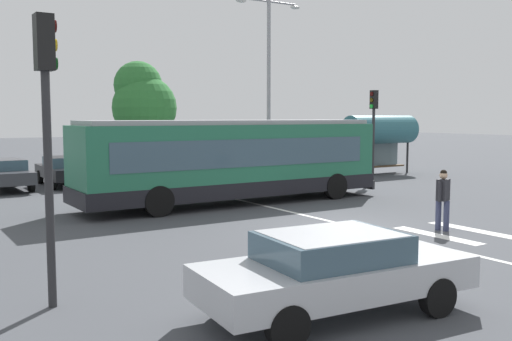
{
  "coord_description": "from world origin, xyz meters",
  "views": [
    {
      "loc": [
        -11.06,
        -12.63,
        3.18
      ],
      "look_at": [
        -0.15,
        4.32,
        1.3
      ],
      "focal_mm": 40.47,
      "sensor_mm": 36.0,
      "label": 1
    }
  ],
  "objects_px": {
    "parked_car_silver": "(123,166)",
    "parked_car_champagne": "(221,162)",
    "parked_car_black": "(65,169)",
    "traffic_light_far_corner": "(374,120)",
    "bus_stop_shelter": "(380,131)",
    "background_tree_right": "(143,101)",
    "parked_car_teal": "(265,160)",
    "foreground_sedan": "(334,268)",
    "parked_car_charcoal": "(3,173)",
    "twin_arm_street_lamp": "(269,69)",
    "city_transit_bus": "(233,160)",
    "traffic_light_near_corner": "(47,114)",
    "parked_car_white": "(178,164)",
    "pedestrian_crossing_street": "(443,196)"
  },
  "relations": [
    {
      "from": "parked_car_silver",
      "to": "parked_car_champagne",
      "type": "bearing_deg",
      "value": -4.7
    },
    {
      "from": "parked_car_black",
      "to": "traffic_light_far_corner",
      "type": "bearing_deg",
      "value": -26.09
    },
    {
      "from": "parked_car_silver",
      "to": "bus_stop_shelter",
      "type": "xyz_separation_m",
      "value": [
        13.07,
        -4.35,
        1.65
      ]
    },
    {
      "from": "parked_car_champagne",
      "to": "background_tree_right",
      "type": "xyz_separation_m",
      "value": [
        -1.57,
        7.02,
        3.37
      ]
    },
    {
      "from": "parked_car_teal",
      "to": "bus_stop_shelter",
      "type": "xyz_separation_m",
      "value": [
        5.09,
        -3.77,
        1.65
      ]
    },
    {
      "from": "foreground_sedan",
      "to": "parked_car_charcoal",
      "type": "height_order",
      "value": "same"
    },
    {
      "from": "twin_arm_street_lamp",
      "to": "city_transit_bus",
      "type": "bearing_deg",
      "value": -131.69
    },
    {
      "from": "foreground_sedan",
      "to": "traffic_light_near_corner",
      "type": "relative_size",
      "value": 0.96
    },
    {
      "from": "parked_car_black",
      "to": "bus_stop_shelter",
      "type": "relative_size",
      "value": 1.02
    },
    {
      "from": "parked_car_teal",
      "to": "traffic_light_far_corner",
      "type": "relative_size",
      "value": 1.02
    },
    {
      "from": "parked_car_charcoal",
      "to": "traffic_light_far_corner",
      "type": "distance_m",
      "value": 17.23
    },
    {
      "from": "parked_car_black",
      "to": "bus_stop_shelter",
      "type": "height_order",
      "value": "bus_stop_shelter"
    },
    {
      "from": "city_transit_bus",
      "to": "parked_car_white",
      "type": "height_order",
      "value": "city_transit_bus"
    },
    {
      "from": "pedestrian_crossing_street",
      "to": "parked_car_white",
      "type": "distance_m",
      "value": 16.41
    },
    {
      "from": "foreground_sedan",
      "to": "parked_car_black",
      "type": "distance_m",
      "value": 20.25
    },
    {
      "from": "parked_car_silver",
      "to": "parked_car_teal",
      "type": "xyz_separation_m",
      "value": [
        7.99,
        -0.58,
        0.0
      ]
    },
    {
      "from": "parked_car_charcoal",
      "to": "traffic_light_far_corner",
      "type": "bearing_deg",
      "value": -21.41
    },
    {
      "from": "parked_car_teal",
      "to": "traffic_light_far_corner",
      "type": "bearing_deg",
      "value": -68.68
    },
    {
      "from": "background_tree_right",
      "to": "twin_arm_street_lamp",
      "type": "bearing_deg",
      "value": -66.55
    },
    {
      "from": "pedestrian_crossing_street",
      "to": "parked_car_charcoal",
      "type": "height_order",
      "value": "pedestrian_crossing_street"
    },
    {
      "from": "parked_car_white",
      "to": "city_transit_bus",
      "type": "bearing_deg",
      "value": -102.3
    },
    {
      "from": "parked_car_black",
      "to": "background_tree_right",
      "type": "distance_m",
      "value": 9.98
    },
    {
      "from": "background_tree_right",
      "to": "traffic_light_near_corner",
      "type": "bearing_deg",
      "value": -115.02
    },
    {
      "from": "parked_car_charcoal",
      "to": "twin_arm_street_lamp",
      "type": "xyz_separation_m",
      "value": [
        12.91,
        -1.49,
        4.9
      ]
    },
    {
      "from": "pedestrian_crossing_street",
      "to": "twin_arm_street_lamp",
      "type": "bearing_deg",
      "value": 74.44
    },
    {
      "from": "parked_car_black",
      "to": "traffic_light_far_corner",
      "type": "xyz_separation_m",
      "value": [
        13.21,
        -6.47,
        2.25
      ]
    },
    {
      "from": "parked_car_black",
      "to": "parked_car_white",
      "type": "bearing_deg",
      "value": -1.53
    },
    {
      "from": "foreground_sedan",
      "to": "parked_car_champagne",
      "type": "distance_m",
      "value": 21.92
    },
    {
      "from": "parked_car_charcoal",
      "to": "parked_car_white",
      "type": "distance_m",
      "value": 8.38
    },
    {
      "from": "parked_car_black",
      "to": "twin_arm_street_lamp",
      "type": "bearing_deg",
      "value": -9.6
    },
    {
      "from": "pedestrian_crossing_street",
      "to": "parked_car_white",
      "type": "xyz_separation_m",
      "value": [
        -0.4,
        16.4,
        -0.2
      ]
    },
    {
      "from": "pedestrian_crossing_street",
      "to": "traffic_light_near_corner",
      "type": "bearing_deg",
      "value": -175.76
    },
    {
      "from": "parked_car_champagne",
      "to": "traffic_light_far_corner",
      "type": "xyz_separation_m",
      "value": [
        5.1,
        -6.19,
        2.25
      ]
    },
    {
      "from": "background_tree_right",
      "to": "foreground_sedan",
      "type": "bearing_deg",
      "value": -105.63
    },
    {
      "from": "parked_car_black",
      "to": "traffic_light_far_corner",
      "type": "relative_size",
      "value": 1.02
    },
    {
      "from": "parked_car_charcoal",
      "to": "traffic_light_far_corner",
      "type": "relative_size",
      "value": 1.01
    },
    {
      "from": "twin_arm_street_lamp",
      "to": "pedestrian_crossing_street",
      "type": "bearing_deg",
      "value": -105.56
    },
    {
      "from": "city_transit_bus",
      "to": "parked_car_silver",
      "type": "distance_m",
      "value": 9.2
    },
    {
      "from": "foreground_sedan",
      "to": "background_tree_right",
      "type": "distance_m",
      "value": 28.19
    },
    {
      "from": "parked_car_teal",
      "to": "traffic_light_near_corner",
      "type": "xyz_separation_m",
      "value": [
        -15.55,
        -16.93,
        2.47
      ]
    },
    {
      "from": "traffic_light_far_corner",
      "to": "parked_car_champagne",
      "type": "bearing_deg",
      "value": 129.48
    },
    {
      "from": "parked_car_white",
      "to": "traffic_light_far_corner",
      "type": "xyz_separation_m",
      "value": [
        7.52,
        -6.32,
        2.25
      ]
    },
    {
      "from": "pedestrian_crossing_street",
      "to": "parked_car_teal",
      "type": "relative_size",
      "value": 0.38
    },
    {
      "from": "parked_car_champagne",
      "to": "traffic_light_near_corner",
      "type": "relative_size",
      "value": 0.94
    },
    {
      "from": "parked_car_champagne",
      "to": "twin_arm_street_lamp",
      "type": "distance_m",
      "value": 5.52
    },
    {
      "from": "parked_car_champagne",
      "to": "traffic_light_far_corner",
      "type": "distance_m",
      "value": 8.32
    },
    {
      "from": "parked_car_silver",
      "to": "parked_car_teal",
      "type": "bearing_deg",
      "value": -4.12
    },
    {
      "from": "parked_car_silver",
      "to": "parked_car_teal",
      "type": "height_order",
      "value": "same"
    },
    {
      "from": "traffic_light_far_corner",
      "to": "parked_car_charcoal",
      "type": "bearing_deg",
      "value": 158.59
    },
    {
      "from": "traffic_light_far_corner",
      "to": "background_tree_right",
      "type": "xyz_separation_m",
      "value": [
        -6.66,
        13.2,
        1.12
      ]
    }
  ]
}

